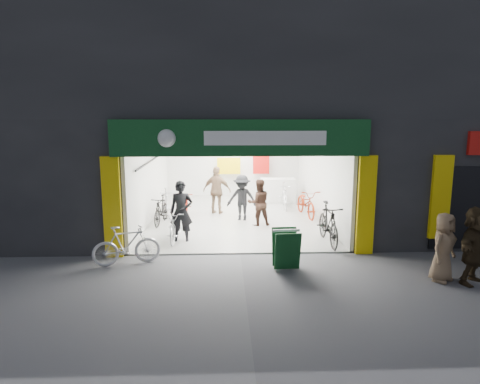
{
  "coord_description": "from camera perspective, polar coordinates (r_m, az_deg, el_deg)",
  "views": [
    {
      "loc": [
        -0.43,
        -10.72,
        3.67
      ],
      "look_at": [
        0.05,
        1.5,
        1.39
      ],
      "focal_mm": 32.0,
      "sensor_mm": 36.0,
      "label": 1
    }
  ],
  "objects": [
    {
      "name": "bike_left_midfront",
      "position": [
        14.38,
        -10.47,
        -2.4
      ],
      "size": [
        0.66,
        1.66,
        0.97
      ],
      "primitive_type": "imported",
      "rotation": [
        0.0,
        0.0,
        -0.13
      ],
      "color": "black",
      "rests_on": "ground"
    },
    {
      "name": "customer_d",
      "position": [
        15.46,
        -3.09,
        0.17
      ],
      "size": [
        1.11,
        0.68,
        1.76
      ],
      "primitive_type": "imported",
      "rotation": [
        0.0,
        0.0,
        2.88
      ],
      "color": "#81644B",
      "rests_on": "ground"
    },
    {
      "name": "customer_a",
      "position": [
        12.24,
        -7.83,
        -2.66
      ],
      "size": [
        0.66,
        0.44,
        1.78
      ],
      "primitive_type": "imported",
      "rotation": [
        0.0,
        0.0,
        0.02
      ],
      "color": "black",
      "rests_on": "ground"
    },
    {
      "name": "bike_left_midback",
      "position": [
        15.39,
        -7.3,
        -1.59
      ],
      "size": [
        0.6,
        1.72,
        0.9
      ],
      "primitive_type": "imported",
      "rotation": [
        0.0,
        0.0,
        -0.0
      ],
      "color": "maroon",
      "rests_on": "ground"
    },
    {
      "name": "sandwich_board",
      "position": [
        10.24,
        6.16,
        -7.42
      ],
      "size": [
        0.64,
        0.65,
        0.94
      ],
      "rotation": [
        0.0,
        0.0,
        0.05
      ],
      "color": "#0F3C1A",
      "rests_on": "ground"
    },
    {
      "name": "building",
      "position": [
        15.78,
        2.7,
        12.9
      ],
      "size": [
        17.0,
        10.27,
        8.0
      ],
      "color": "#232326",
      "rests_on": "ground"
    },
    {
      "name": "bike_right_front",
      "position": [
        12.27,
        11.68,
        -4.18
      ],
      "size": [
        0.59,
        1.98,
        1.18
      ],
      "primitive_type": "imported",
      "rotation": [
        0.0,
        0.0,
        0.02
      ],
      "color": "black",
      "rests_on": "ground"
    },
    {
      "name": "bike_right_back",
      "position": [
        16.57,
        5.97,
        -0.52
      ],
      "size": [
        0.56,
        1.68,
        1.0
      ],
      "primitive_type": "imported",
      "rotation": [
        0.0,
        0.0,
        -0.05
      ],
      "color": "silver",
      "rests_on": "ground"
    },
    {
      "name": "customer_b",
      "position": [
        13.9,
        2.51,
        -1.45
      ],
      "size": [
        0.84,
        0.71,
        1.55
      ],
      "primitive_type": "imported",
      "rotation": [
        0.0,
        0.0,
        3.31
      ],
      "color": "#311E16",
      "rests_on": "ground"
    },
    {
      "name": "pedestrian_far",
      "position": [
        10.55,
        28.82,
        -6.27
      ],
      "size": [
        1.58,
        1.33,
        1.7
      ],
      "primitive_type": "imported",
      "rotation": [
        0.0,
        0.0,
        0.62
      ],
      "color": "#342717",
      "rests_on": "ground"
    },
    {
      "name": "bike_left_front",
      "position": [
        12.56,
        -8.52,
        -4.38
      ],
      "size": [
        0.7,
        1.76,
        0.91
      ],
      "primitive_type": "imported",
      "rotation": [
        0.0,
        0.0,
        -0.06
      ],
      "color": "silver",
      "rests_on": "ground"
    },
    {
      "name": "bike_right_mid",
      "position": [
        15.37,
        8.8,
        -1.45
      ],
      "size": [
        0.88,
        1.97,
        1.0
      ],
      "primitive_type": "imported",
      "rotation": [
        0.0,
        0.0,
        0.12
      ],
      "color": "#96270D",
      "rests_on": "ground"
    },
    {
      "name": "ground",
      "position": [
        11.34,
        0.06,
        -8.31
      ],
      "size": [
        60.0,
        60.0,
        0.0
      ],
      "primitive_type": "plane",
      "color": "#56565B",
      "rests_on": "ground"
    },
    {
      "name": "bike_left_back",
      "position": [
        15.65,
        -9.79,
        -1.34
      ],
      "size": [
        0.7,
        1.65,
        0.96
      ],
      "primitive_type": "imported",
      "rotation": [
        0.0,
        0.0,
        0.16
      ],
      "color": "#B6B7BB",
      "rests_on": "ground"
    },
    {
      "name": "parked_bike",
      "position": [
        10.82,
        -14.89,
        -6.87
      ],
      "size": [
        1.69,
        0.92,
        0.98
      ],
      "primitive_type": "imported",
      "rotation": [
        0.0,
        0.0,
        1.87
      ],
      "color": "silver",
      "rests_on": "ground"
    },
    {
      "name": "pedestrian_near",
      "position": [
        10.41,
        25.47,
        -6.66
      ],
      "size": [
        0.89,
        0.85,
        1.54
      ],
      "primitive_type": "imported",
      "rotation": [
        0.0,
        0.0,
        0.66
      ],
      "color": "#7B6148",
      "rests_on": "ground"
    },
    {
      "name": "customer_c",
      "position": [
        14.5,
        0.27,
        -0.85
      ],
      "size": [
        1.14,
        0.81,
        1.59
      ],
      "primitive_type": "imported",
      "rotation": [
        0.0,
        0.0,
        -0.23
      ],
      "color": "black",
      "rests_on": "ground"
    }
  ]
}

